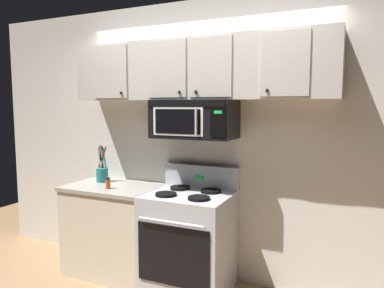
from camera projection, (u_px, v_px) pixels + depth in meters
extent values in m
cube|color=silver|center=(205.00, 141.00, 3.55)|extent=(5.20, 0.10, 2.70)
cube|color=#B7BABF|center=(189.00, 242.00, 3.31)|extent=(0.76, 0.64, 0.90)
cube|color=black|center=(172.00, 256.00, 3.01)|extent=(0.67, 0.01, 0.52)
cylinder|color=#B7BABF|center=(171.00, 223.00, 2.95)|extent=(0.61, 0.03, 0.03)
cube|color=#B7BABF|center=(201.00, 176.00, 3.51)|extent=(0.76, 0.07, 0.22)
cube|color=#19D83F|center=(200.00, 177.00, 3.47)|extent=(0.10, 0.00, 0.04)
cylinder|color=black|center=(166.00, 194.00, 3.20)|extent=(0.19, 0.19, 0.02)
cylinder|color=black|center=(199.00, 198.00, 3.06)|extent=(0.19, 0.19, 0.02)
cylinder|color=black|center=(180.00, 188.00, 3.45)|extent=(0.19, 0.19, 0.02)
cylinder|color=black|center=(211.00, 191.00, 3.32)|extent=(0.19, 0.19, 0.02)
cube|color=black|center=(194.00, 119.00, 3.30)|extent=(0.76, 0.39, 0.35)
cube|color=black|center=(185.00, 104.00, 3.11)|extent=(0.73, 0.01, 0.06)
cube|color=white|center=(178.00, 121.00, 3.15)|extent=(0.49, 0.01, 0.25)
cube|color=black|center=(177.00, 121.00, 3.15)|extent=(0.44, 0.01, 0.22)
cube|color=black|center=(218.00, 122.00, 3.00)|extent=(0.14, 0.01, 0.25)
cube|color=#19D83F|center=(218.00, 112.00, 2.98)|extent=(0.07, 0.00, 0.03)
cylinder|color=#B7BABF|center=(196.00, 122.00, 3.05)|extent=(0.02, 0.02, 0.23)
cube|color=#BCB7AD|center=(196.00, 70.00, 3.28)|extent=(2.50, 0.33, 0.55)
cube|color=#BCB7AD|center=(110.00, 72.00, 3.47)|extent=(0.38, 0.01, 0.51)
sphere|color=black|center=(121.00, 93.00, 3.42)|extent=(0.03, 0.03, 0.03)
cube|color=#BCB7AD|center=(167.00, 69.00, 3.21)|extent=(0.38, 0.01, 0.51)
sphere|color=black|center=(179.00, 92.00, 3.17)|extent=(0.03, 0.03, 0.03)
cube|color=#BCB7AD|center=(210.00, 67.00, 3.04)|extent=(0.38, 0.01, 0.51)
sphere|color=black|center=(196.00, 92.00, 3.10)|extent=(0.03, 0.03, 0.03)
cube|color=#BCB7AD|center=(285.00, 63.00, 2.78)|extent=(0.38, 0.01, 0.51)
sphere|color=black|center=(267.00, 90.00, 2.85)|extent=(0.03, 0.03, 0.03)
cube|color=beige|center=(115.00, 230.00, 3.66)|extent=(0.90, 0.62, 0.86)
cube|color=#9E998E|center=(114.00, 187.00, 3.62)|extent=(0.93, 0.65, 0.03)
cylinder|color=teal|center=(102.00, 175.00, 3.77)|extent=(0.12, 0.12, 0.15)
cylinder|color=#BCBCC1|center=(100.00, 161.00, 3.77)|extent=(0.06, 0.02, 0.28)
cylinder|color=black|center=(100.00, 160.00, 3.77)|extent=(0.07, 0.03, 0.31)
cylinder|color=teal|center=(105.00, 161.00, 3.75)|extent=(0.07, 0.03, 0.29)
cylinder|color=tan|center=(102.00, 163.00, 3.76)|extent=(0.06, 0.05, 0.24)
cylinder|color=olive|center=(102.00, 160.00, 3.77)|extent=(0.08, 0.07, 0.30)
cylinder|color=red|center=(102.00, 163.00, 3.78)|extent=(0.05, 0.03, 0.24)
cylinder|color=black|center=(102.00, 160.00, 3.76)|extent=(0.03, 0.06, 0.31)
cylinder|color=silver|center=(102.00, 160.00, 3.76)|extent=(0.03, 0.05, 0.31)
cylinder|color=white|center=(98.00, 174.00, 3.92)|extent=(0.05, 0.05, 0.10)
cylinder|color=#B7BABF|center=(98.00, 169.00, 3.92)|extent=(0.05, 0.05, 0.02)
cylinder|color=#C64C19|center=(108.00, 184.00, 3.46)|extent=(0.04, 0.04, 0.09)
cylinder|color=black|center=(108.00, 178.00, 3.46)|extent=(0.04, 0.04, 0.02)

